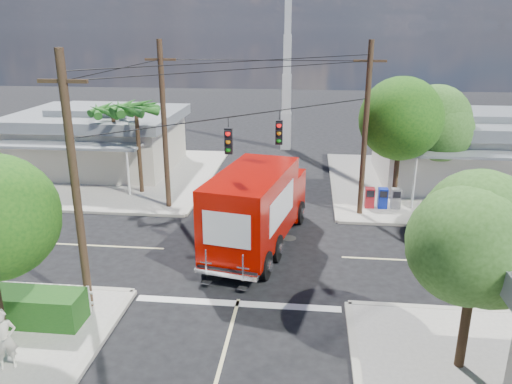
# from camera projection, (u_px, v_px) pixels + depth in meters

# --- Properties ---
(ground) EXTENTS (120.00, 120.00, 0.00)m
(ground) POSITION_uv_depth(u_px,v_px,m) (251.00, 253.00, 22.21)
(ground) COLOR black
(ground) RESTS_ON ground
(sidewalk_ne) EXTENTS (14.12, 14.12, 0.14)m
(sidewalk_ne) POSITION_uv_depth(u_px,v_px,m) (443.00, 186.00, 31.34)
(sidewalk_ne) COLOR gray
(sidewalk_ne) RESTS_ON ground
(sidewalk_nw) EXTENTS (14.12, 14.12, 0.14)m
(sidewalk_nw) POSITION_uv_depth(u_px,v_px,m) (110.00, 175.00, 33.56)
(sidewalk_nw) COLOR gray
(sidewalk_nw) RESTS_ON ground
(road_markings) EXTENTS (32.00, 32.00, 0.01)m
(road_markings) POSITION_uv_depth(u_px,v_px,m) (247.00, 268.00, 20.82)
(road_markings) COLOR beige
(road_markings) RESTS_ON ground
(building_ne) EXTENTS (11.80, 10.20, 4.50)m
(building_ne) POSITION_uv_depth(u_px,v_px,m) (469.00, 147.00, 31.48)
(building_ne) COLOR silver
(building_ne) RESTS_ON sidewalk_ne
(building_nw) EXTENTS (10.80, 10.20, 4.30)m
(building_nw) POSITION_uv_depth(u_px,v_px,m) (100.00, 138.00, 34.48)
(building_nw) COLOR beige
(building_nw) RESTS_ON sidewalk_nw
(radio_tower) EXTENTS (0.80, 0.80, 17.00)m
(radio_tower) POSITION_uv_depth(u_px,v_px,m) (287.00, 79.00, 39.23)
(radio_tower) COLOR silver
(radio_tower) RESTS_ON ground
(tree_ne_front) EXTENTS (4.21, 4.14, 6.66)m
(tree_ne_front) POSITION_uv_depth(u_px,v_px,m) (401.00, 122.00, 26.34)
(tree_ne_front) COLOR #422D1C
(tree_ne_front) RESTS_ON sidewalk_ne
(tree_ne_back) EXTENTS (3.77, 3.66, 5.82)m
(tree_ne_back) POSITION_uv_depth(u_px,v_px,m) (440.00, 126.00, 28.33)
(tree_ne_back) COLOR #422D1C
(tree_ne_back) RESTS_ON sidewalk_ne
(tree_se) EXTENTS (3.67, 3.54, 5.62)m
(tree_se) POSITION_uv_depth(u_px,v_px,m) (478.00, 244.00, 13.39)
(tree_se) COLOR #422D1C
(tree_se) RESTS_ON sidewalk_se
(palm_nw_front) EXTENTS (3.01, 3.08, 5.59)m
(palm_nw_front) POSITION_uv_depth(u_px,v_px,m) (136.00, 110.00, 28.45)
(palm_nw_front) COLOR #422D1C
(palm_nw_front) RESTS_ON sidewalk_nw
(palm_nw_back) EXTENTS (3.01, 3.08, 5.19)m
(palm_nw_back) POSITION_uv_depth(u_px,v_px,m) (113.00, 112.00, 30.19)
(palm_nw_back) COLOR #422D1C
(palm_nw_back) RESTS_ON sidewalk_nw
(utility_poles) EXTENTS (12.00, 10.68, 9.00)m
(utility_poles) POSITION_uv_depth(u_px,v_px,m) (220.00, 141.00, 22.40)
(utility_poles) COLOR #473321
(utility_poles) RESTS_ON ground
(picket_fence) EXTENTS (5.94, 0.06, 1.00)m
(picket_fence) POSITION_uv_depth(u_px,v_px,m) (12.00, 293.00, 17.51)
(picket_fence) COLOR silver
(picket_fence) RESTS_ON sidewalk_sw
(vending_boxes) EXTENTS (1.90, 0.50, 1.10)m
(vending_boxes) POSITION_uv_depth(u_px,v_px,m) (383.00, 198.00, 27.18)
(vending_boxes) COLOR maroon
(vending_boxes) RESTS_ON sidewalk_ne
(delivery_truck) EXTENTS (4.19, 8.94, 3.73)m
(delivery_truck) POSITION_uv_depth(u_px,v_px,m) (257.00, 207.00, 22.35)
(delivery_truck) COLOR black
(delivery_truck) RESTS_ON ground
(parked_car) EXTENTS (5.92, 3.32, 1.56)m
(parked_car) POSITION_uv_depth(u_px,v_px,m) (484.00, 229.00, 22.78)
(parked_car) COLOR silver
(parked_car) RESTS_ON ground
(pedestrian) EXTENTS (0.82, 0.72, 1.87)m
(pedestrian) POSITION_uv_depth(u_px,v_px,m) (4.00, 339.00, 14.30)
(pedestrian) COLOR beige
(pedestrian) RESTS_ON sidewalk_sw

